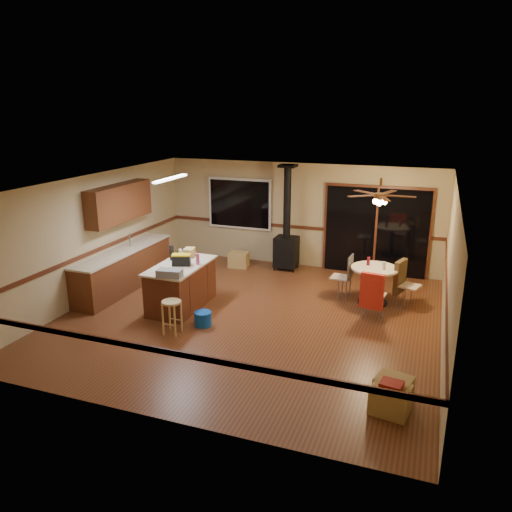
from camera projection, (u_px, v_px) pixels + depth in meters
The scene contains 35 objects.
floor at pixel (251, 317), 9.72m from camera, with size 7.00×7.00×0.00m, color #5C3019.
ceiling at pixel (250, 183), 8.96m from camera, with size 7.00×7.00×0.00m, color silver.
wall_back at pixel (300, 215), 12.48m from camera, with size 7.00×7.00×0.00m, color tan.
wall_front at pixel (151, 328), 6.19m from camera, with size 7.00×7.00×0.00m, color tan.
wall_left at pixel (95, 236), 10.49m from camera, with size 7.00×7.00×0.00m, color tan.
wall_right at pixel (450, 274), 8.19m from camera, with size 7.00×7.00×0.00m, color tan.
chair_rail at pixel (251, 268), 9.43m from camera, with size 7.00×7.00×0.08m, color #4E2213, non-canonical shape.
window at pixel (240, 204), 12.90m from camera, with size 1.72×0.10×1.32m, color black.
sliding_door at pixel (376, 232), 11.89m from camera, with size 2.52×0.10×2.10m, color black.
lower_cabinets at pixel (124, 270), 11.09m from camera, with size 0.60×3.00×0.86m, color #5B2D17.
countertop at pixel (123, 251), 10.96m from camera, with size 0.64×3.04×0.04m, color beige.
upper_cabinets at pixel (119, 203), 10.88m from camera, with size 0.35×2.00×0.80m, color #5B2D17.
kitchen_island at pixel (181, 286), 10.08m from camera, with size 0.88×1.68×0.90m.
wood_stove at pixel (286, 241), 12.31m from camera, with size 0.55×0.50×2.52m.
ceiling_fan at pixel (380, 198), 9.74m from camera, with size 0.24×0.24×0.55m.
fluorescent_strip at pixel (170, 179), 9.83m from camera, with size 0.10×1.20×0.04m, color white.
toolbox_grey at pixel (170, 273), 9.22m from camera, with size 0.46×0.25×0.14m, color slate.
toolbox_black at pixel (181, 260), 9.88m from camera, with size 0.36×0.19×0.20m, color black.
toolbox_yellow_lid at pixel (181, 255), 9.85m from camera, with size 0.37×0.19×0.03m, color gold.
box_on_island at pixel (189, 252), 10.45m from camera, with size 0.20×0.27×0.18m, color #A48549.
bottle_dark at pixel (172, 252), 10.22m from camera, with size 0.09×0.09×0.31m, color black.
bottle_pink at pixel (198, 259), 9.93m from camera, with size 0.07×0.07×0.22m, color #D84C8C.
bottle_white at pixel (180, 254), 10.35m from camera, with size 0.06×0.06×0.19m, color white.
bar_stool at pixel (172, 317), 8.92m from camera, with size 0.34×0.34×0.63m, color tan.
blue_bucket at pixel (203, 319), 9.29m from camera, with size 0.32×0.32×0.27m, color #0C49AB.
dining_table at pixel (374, 279), 10.23m from camera, with size 0.96×0.96×0.78m.
glass_red at pixel (368, 261), 10.27m from camera, with size 0.07×0.07×0.18m, color #590C14.
glass_cream at pixel (384, 265), 10.03m from camera, with size 0.07×0.07×0.16m, color beige.
chair_left at pixel (346, 272), 10.49m from camera, with size 0.43×0.43×0.51m.
chair_near at pixel (372, 291), 9.39m from camera, with size 0.48×0.51×0.70m.
chair_right at pixel (401, 277), 10.13m from camera, with size 0.57×0.54×0.70m.
box_under_window at pixel (239, 260), 12.65m from camera, with size 0.48×0.38×0.38m, color #A48549.
box_corner_a at pixel (390, 400), 6.65m from camera, with size 0.50×0.42×0.38m, color #A48549.
box_corner_b at pixel (393, 390), 6.87m from camera, with size 0.47×0.40×0.38m, color #A48549.
box_small_red at pixel (392, 385), 6.58m from camera, with size 0.29×0.24×0.08m, color maroon.
Camera 1 is at (3.16, -8.37, 3.96)m, focal length 35.00 mm.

